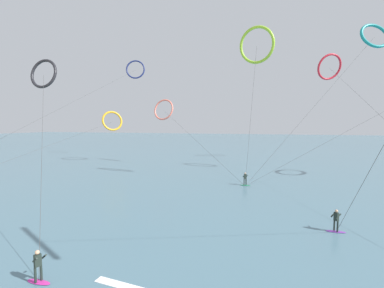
{
  "coord_description": "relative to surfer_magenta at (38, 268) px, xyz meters",
  "views": [
    {
      "loc": [
        6.63,
        -2.89,
        8.13
      ],
      "look_at": [
        0.0,
        20.27,
        6.26
      ],
      "focal_mm": 24.56,
      "sensor_mm": 36.0,
      "label": 1
    }
  ],
  "objects": [
    {
      "name": "kite_teal",
      "position": [
        25.76,
        35.05,
        20.1
      ],
      "size": [
        19.81,
        12.58,
        23.01
      ],
      "rotation": [
        0.0,
        0.0,
        0.35
      ],
      "color": "teal",
      "rests_on": "ground"
    },
    {
      "name": "surfer_violet",
      "position": [
        16.08,
        11.1,
        0.0
      ],
      "size": [
        1.4,
        0.73,
        1.7
      ],
      "rotation": [
        0.0,
        0.0,
        2.23
      ],
      "color": "purple",
      "rests_on": "ground"
    },
    {
      "name": "kite_charcoal",
      "position": [
        -11.73,
        12.57,
        12.53
      ],
      "size": [
        13.4,
        13.15,
        14.99
      ],
      "rotation": [
        0.0,
        0.0,
        0.04
      ],
      "color": "black",
      "rests_on": "ground"
    },
    {
      "name": "sea_water",
      "position": [
        4.37,
        98.06,
        -0.78
      ],
      "size": [
        400.0,
        200.0,
        0.08
      ],
      "primitive_type": "cube",
      "color": "slate",
      "rests_on": "ground"
    },
    {
      "name": "kite_coral",
      "position": [
        -8.8,
        38.66,
        10.07
      ],
      "size": [
        19.44,
        15.47,
        13.03
      ],
      "rotation": [
        0.0,
        0.0,
        6.13
      ],
      "color": "#EA7260",
      "rests_on": "ground"
    },
    {
      "name": "kite_amber",
      "position": [
        -20.31,
        38.34,
        7.87
      ],
      "size": [
        3.92,
        41.23,
        10.85
      ],
      "rotation": [
        0.0,
        0.0,
        0.85
      ],
      "color": "orange",
      "rests_on": "ground"
    },
    {
      "name": "kite_navy",
      "position": [
        -19.17,
        46.67,
        20.01
      ],
      "size": [
        4.56,
        49.08,
        23.12
      ],
      "rotation": [
        0.0,
        0.0,
        0.28
      ],
      "color": "navy",
      "rests_on": "ground"
    },
    {
      "name": "kite_crimson",
      "position": [
        23.21,
        51.19,
        19.07
      ],
      "size": [
        5.73,
        53.76,
        22.55
      ],
      "rotation": [
        0.0,
        0.0,
        3.59
      ],
      "color": "red",
      "rests_on": "ground"
    },
    {
      "name": "surfer_emerald",
      "position": [
        8.38,
        24.25,
        0.0
      ],
      "size": [
        1.4,
        0.68,
        1.7
      ],
      "rotation": [
        0.0,
        0.0,
        0.44
      ],
      "color": "#199351",
      "rests_on": "ground"
    },
    {
      "name": "kite_lime",
      "position": [
        9.45,
        26.22,
        17.61
      ],
      "size": [
        4.89,
        3.23,
        20.84
      ],
      "rotation": [
        0.0,
        0.0,
        2.83
      ],
      "color": "#8CC62D",
      "rests_on": "ground"
    },
    {
      "name": "surfer_magenta",
      "position": [
        0.0,
        0.0,
        0.0
      ],
      "size": [
        1.4,
        0.68,
        1.7
      ],
      "rotation": [
        0.0,
        0.0,
        1.19
      ],
      "color": "#CC288E",
      "rests_on": "ground"
    }
  ]
}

